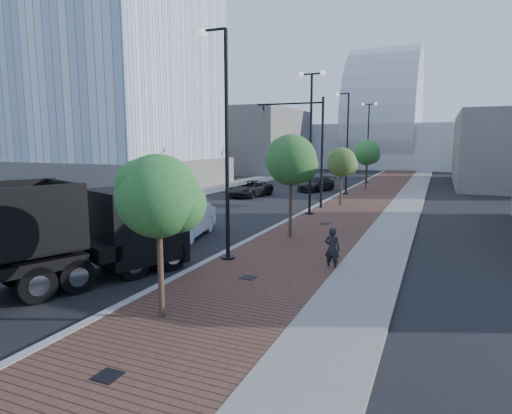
% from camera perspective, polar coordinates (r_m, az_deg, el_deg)
% --- Properties ---
extents(sidewalk, '(7.00, 140.00, 0.12)m').
position_cam_1_polar(sidewalk, '(45.83, 16.84, 2.24)').
color(sidewalk, '#4C2D23').
rests_on(sidewalk, ground).
extents(concrete_strip, '(2.40, 140.00, 0.13)m').
position_cam_1_polar(concrete_strip, '(45.63, 20.21, 2.06)').
color(concrete_strip, slate).
rests_on(concrete_strip, ground).
extents(curb, '(0.30, 140.00, 0.14)m').
position_cam_1_polar(curb, '(46.34, 12.54, 2.48)').
color(curb, gray).
rests_on(curb, ground).
extents(west_sidewalk, '(4.00, 140.00, 0.12)m').
position_cam_1_polar(west_sidewalk, '(50.34, -2.18, 3.15)').
color(west_sidewalk, slate).
rests_on(west_sidewalk, ground).
extents(dump_truck, '(7.56, 13.52, 3.59)m').
position_cam_1_polar(dump_truck, '(15.70, -26.80, -4.61)').
color(dump_truck, black).
rests_on(dump_truck, ground).
extents(white_sedan, '(2.88, 5.47, 1.72)m').
position_cam_1_polar(white_sedan, '(22.29, -9.41, -1.82)').
color(white_sedan, white).
rests_on(white_sedan, ground).
extents(dark_car_mid, '(3.03, 5.36, 1.41)m').
position_cam_1_polar(dark_car_mid, '(38.57, -0.80, 2.44)').
color(dark_car_mid, black).
rests_on(dark_car_mid, ground).
extents(dark_car_far, '(3.33, 5.19, 1.40)m').
position_cam_1_polar(dark_car_far, '(43.38, 7.99, 3.04)').
color(dark_car_far, black).
rests_on(dark_car_far, ground).
extents(pedestrian, '(0.64, 0.46, 1.65)m').
position_cam_1_polar(pedestrian, '(16.73, 10.06, -5.46)').
color(pedestrian, black).
rests_on(pedestrian, ground).
extents(streetlight_1, '(1.44, 0.56, 9.21)m').
position_cam_1_polar(streetlight_1, '(17.24, -4.20, 6.90)').
color(streetlight_1, black).
rests_on(streetlight_1, ground).
extents(streetlight_2, '(1.72, 0.56, 9.28)m').
position_cam_1_polar(streetlight_2, '(28.41, 7.26, 8.48)').
color(streetlight_2, black).
rests_on(streetlight_2, ground).
extents(streetlight_3, '(1.44, 0.56, 9.21)m').
position_cam_1_polar(streetlight_3, '(40.11, 11.83, 7.71)').
color(streetlight_3, black).
rests_on(streetlight_3, ground).
extents(streetlight_4, '(1.72, 0.56, 9.28)m').
position_cam_1_polar(streetlight_4, '(51.91, 14.60, 8.30)').
color(streetlight_4, black).
rests_on(streetlight_4, ground).
extents(traffic_mast, '(5.09, 0.20, 8.00)m').
position_cam_1_polar(traffic_mast, '(31.54, 7.18, 8.78)').
color(traffic_mast, black).
rests_on(traffic_mast, ground).
extents(tree_0, '(2.29, 2.22, 4.55)m').
position_cam_1_polar(tree_0, '(11.60, -12.59, 1.35)').
color(tree_0, '#382619').
rests_on(tree_0, ground).
extents(tree_1, '(2.55, 2.53, 5.24)m').
position_cam_1_polar(tree_1, '(21.45, 4.79, 6.19)').
color(tree_1, '#382619').
rests_on(tree_1, ground).
extents(tree_2, '(2.27, 2.20, 4.46)m').
position_cam_1_polar(tree_2, '(33.07, 11.36, 5.83)').
color(tree_2, '#382619').
rests_on(tree_2, ground).
extents(tree_3, '(2.56, 2.54, 5.08)m').
position_cam_1_polar(tree_3, '(44.87, 14.54, 7.00)').
color(tree_3, '#382619').
rests_on(tree_3, ground).
extents(tower_podium, '(19.00, 19.00, 3.00)m').
position_cam_1_polar(tower_podium, '(49.52, -17.89, 4.32)').
color(tower_podium, '#605C57').
rests_on(tower_podium, ground).
extents(convention_center, '(50.00, 30.00, 50.00)m').
position_cam_1_polar(convention_center, '(90.92, 16.72, 8.98)').
color(convention_center, '#AEB3B9').
rests_on(convention_center, ground).
extents(commercial_block_nw, '(14.00, 20.00, 10.00)m').
position_cam_1_polar(commercial_block_nw, '(71.22, -0.42, 8.73)').
color(commercial_block_nw, '#5F5B56').
rests_on(commercial_block_nw, ground).
extents(utility_cover_0, '(0.50, 0.50, 0.02)m').
position_cam_1_polar(utility_cover_0, '(9.90, -19.00, -20.38)').
color(utility_cover_0, black).
rests_on(utility_cover_0, sidewalk).
extents(utility_cover_1, '(0.50, 0.50, 0.02)m').
position_cam_1_polar(utility_cover_1, '(15.34, -1.05, -9.31)').
color(utility_cover_1, black).
rests_on(utility_cover_1, sidewalk).
extents(utility_cover_2, '(0.50, 0.50, 0.02)m').
position_cam_1_polar(utility_cover_2, '(25.49, 9.10, -2.17)').
color(utility_cover_2, black).
rests_on(utility_cover_2, sidewalk).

